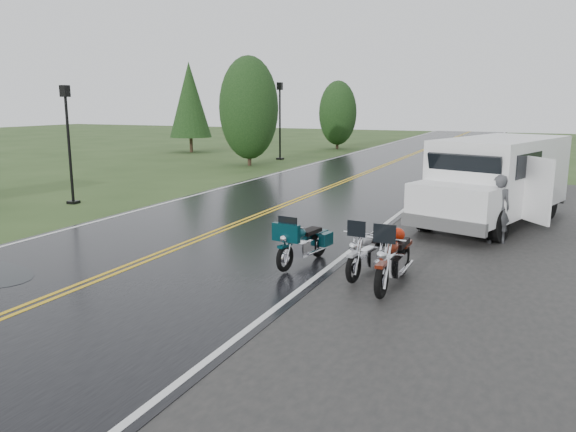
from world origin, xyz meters
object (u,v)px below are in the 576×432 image
at_px(van_white, 428,186).
at_px(lamp_post_far_left, 280,121).
at_px(motorcycle_teal, 285,247).
at_px(motorcycle_silver, 354,256).
at_px(person_at_van, 498,210).
at_px(lamp_post_near_left, 69,145).
at_px(motorcycle_red, 382,266).

xyz_separation_m(van_white, lamp_post_far_left, (-11.57, 15.73, 1.05)).
height_order(motorcycle_teal, lamp_post_far_left, lamp_post_far_left).
distance_m(motorcycle_silver, person_at_van, 4.93).
xyz_separation_m(person_at_van, lamp_post_far_left, (-13.36, 16.40, 1.45)).
xyz_separation_m(person_at_van, lamp_post_near_left, (-13.47, 0.04, 1.15)).
distance_m(motorcycle_silver, van_white, 5.14).
relative_size(motorcycle_teal, lamp_post_far_left, 0.41).
height_order(motorcycle_silver, lamp_post_far_left, lamp_post_far_left).
distance_m(lamp_post_near_left, lamp_post_far_left, 16.36).
relative_size(motorcycle_red, lamp_post_near_left, 0.54).
distance_m(motorcycle_red, lamp_post_near_left, 13.09).
bearing_deg(lamp_post_near_left, lamp_post_far_left, 89.59).
relative_size(motorcycle_silver, person_at_van, 1.18).
distance_m(motorcycle_teal, lamp_post_far_left, 22.92).
xyz_separation_m(van_white, lamp_post_near_left, (-11.69, -0.62, 0.75)).
bearing_deg(lamp_post_far_left, motorcycle_teal, -64.82).
bearing_deg(lamp_post_far_left, motorcycle_red, -61.02).
xyz_separation_m(motorcycle_silver, van_white, (0.39, 5.09, 0.65)).
xyz_separation_m(motorcycle_red, motorcycle_teal, (-2.15, 0.75, -0.08)).
bearing_deg(lamp_post_near_left, van_white, 3.06).
xyz_separation_m(motorcycle_silver, lamp_post_far_left, (-11.18, 20.81, 1.70)).
bearing_deg(lamp_post_near_left, motorcycle_red, -22.97).
bearing_deg(motorcycle_red, lamp_post_near_left, 157.66).
bearing_deg(person_at_van, motorcycle_red, 48.39).
relative_size(person_at_van, lamp_post_near_left, 0.42).
relative_size(motorcycle_silver, van_white, 0.31).
bearing_deg(van_white, lamp_post_far_left, 143.63).
distance_m(motorcycle_red, motorcycle_teal, 2.28).
bearing_deg(motorcycle_teal, motorcycle_silver, 3.25).
height_order(motorcycle_silver, person_at_van, person_at_van).
relative_size(motorcycle_teal, lamp_post_near_left, 0.48).
height_order(motorcycle_red, motorcycle_silver, motorcycle_red).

